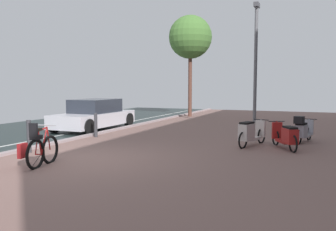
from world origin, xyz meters
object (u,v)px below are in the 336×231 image
scooter_near (250,133)px  scooter_far (303,130)px  scooter_mid (286,136)px  lamp_post (256,60)px  bollard_far (96,125)px  bicycle_foreground (40,150)px  parked_car_near (95,115)px  street_tree (190,38)px  bollard_near (29,136)px

scooter_near → scooter_far: 2.04m
scooter_mid → lamp_post: size_ratio=0.30×
scooter_mid → scooter_far: (0.41, 1.49, 0.04)m
scooter_far → bollard_far: 7.31m
bicycle_foreground → scooter_mid: bicycle_foreground is taller
scooter_mid → scooter_far: bearing=74.6°
parked_car_near → scooter_near: bearing=-14.5°
scooter_mid → bollard_far: (-6.73, -0.09, 0.06)m
scooter_near → parked_car_near: bearing=165.5°
parked_car_near → street_tree: (1.77, 7.68, 4.23)m
scooter_near → bicycle_foreground: bearing=-131.4°
bollard_far → scooter_mid: bearing=0.8°
parked_car_near → lamp_post: lamp_post is taller
street_tree → bollard_near: (-0.31, -13.03, -4.38)m
parked_car_near → scooter_mid: bearing=-13.4°
bollard_near → bollard_far: size_ratio=1.04×
scooter_far → bollard_near: bollard_near is taller
parked_car_near → lamp_post: bearing=19.2°
bicycle_foreground → lamp_post: 9.88m
lamp_post → street_tree: (-4.81, 5.39, 1.85)m
street_tree → scooter_mid: bearing=-56.3°
scooter_near → scooter_far: bearing=42.4°
scooter_near → bollard_near: 6.64m
scooter_far → lamp_post: 4.27m
bicycle_foreground → scooter_mid: (5.23, 4.58, 0.00)m
scooter_mid → scooter_far: scooter_far is taller
bicycle_foreground → lamp_post: lamp_post is taller
scooter_far → parked_car_near: 8.62m
bollard_far → bollard_near: bearing=-90.0°
street_tree → bollard_near: bearing=-91.3°
scooter_near → bollard_near: bearing=-148.0°
lamp_post → street_tree: 7.45m
scooter_near → street_tree: street_tree is taller
bollard_far → street_tree: bearing=88.2°
scooter_far → bicycle_foreground: bearing=-132.9°
street_tree → bollard_far: size_ratio=6.91×
bicycle_foreground → parked_car_near: size_ratio=0.32×
scooter_far → scooter_mid: bearing=-105.4°
scooter_mid → bollard_far: size_ratio=1.81×
scooter_near → parked_car_near: (-7.10, 1.84, 0.19)m
scooter_mid → bollard_near: 7.54m
bicycle_foreground → lamp_post: (3.61, 8.82, 2.60)m
lamp_post → bollard_far: bearing=-139.7°
parked_car_near → street_tree: street_tree is taller
bicycle_foreground → bollard_far: bearing=108.5°
scooter_mid → bollard_near: (-6.73, -3.40, 0.08)m
parked_car_near → bollard_far: bearing=-54.4°
scooter_near → scooter_far: scooter_far is taller
lamp_post → street_tree: bearing=131.7°
scooter_mid → scooter_far: 1.55m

